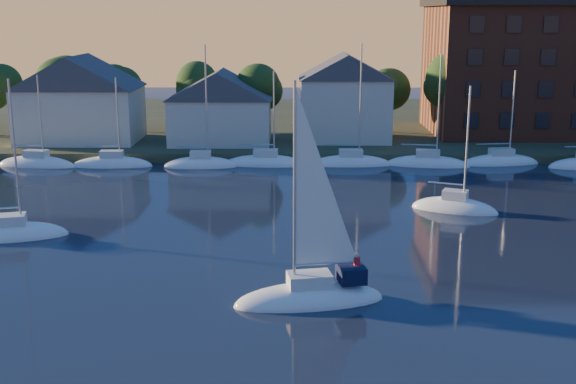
{
  "coord_description": "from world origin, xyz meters",
  "views": [
    {
      "loc": [
        2.12,
        -23.27,
        15.07
      ],
      "look_at": [
        1.78,
        22.0,
        3.89
      ],
      "focal_mm": 45.0,
      "sensor_mm": 36.0,
      "label": 1
    }
  ],
  "objects_px": {
    "clubhouse_east": "(345,96)",
    "drifting_sailboat_left": "(11,236)",
    "hero_sailboat": "(312,292)",
    "clubhouse_west": "(80,98)",
    "clubhouse_centre": "(221,106)",
    "drifting_sailboat_right": "(454,210)",
    "condo_block": "(558,59)"
  },
  "relations": [
    {
      "from": "condo_block",
      "to": "drifting_sailboat_right",
      "type": "relative_size",
      "value": 2.84
    },
    {
      "from": "hero_sailboat",
      "to": "drifting_sailboat_left",
      "type": "distance_m",
      "value": 23.53
    },
    {
      "from": "clubhouse_east",
      "to": "hero_sailboat",
      "type": "relative_size",
      "value": 0.81
    },
    {
      "from": "clubhouse_centre",
      "to": "drifting_sailboat_left",
      "type": "height_order",
      "value": "drifting_sailboat_left"
    },
    {
      "from": "drifting_sailboat_right",
      "to": "drifting_sailboat_left",
      "type": "bearing_deg",
      "value": -144.82
    },
    {
      "from": "clubhouse_east",
      "to": "condo_block",
      "type": "height_order",
      "value": "condo_block"
    },
    {
      "from": "clubhouse_west",
      "to": "hero_sailboat",
      "type": "xyz_separation_m",
      "value": [
        25.13,
        -45.01,
        -5.38
      ]
    },
    {
      "from": "clubhouse_centre",
      "to": "clubhouse_east",
      "type": "height_order",
      "value": "clubhouse_east"
    },
    {
      "from": "hero_sailboat",
      "to": "drifting_sailboat_right",
      "type": "height_order",
      "value": "hero_sailboat"
    },
    {
      "from": "clubhouse_centre",
      "to": "condo_block",
      "type": "height_order",
      "value": "condo_block"
    },
    {
      "from": "clubhouse_west",
      "to": "hero_sailboat",
      "type": "distance_m",
      "value": 51.83
    },
    {
      "from": "hero_sailboat",
      "to": "drifting_sailboat_right",
      "type": "bearing_deg",
      "value": -132.52
    },
    {
      "from": "clubhouse_east",
      "to": "drifting_sailboat_left",
      "type": "distance_m",
      "value": 43.41
    },
    {
      "from": "drifting_sailboat_left",
      "to": "drifting_sailboat_right",
      "type": "distance_m",
      "value": 33.13
    },
    {
      "from": "clubhouse_east",
      "to": "clubhouse_centre",
      "type": "bearing_deg",
      "value": -171.87
    },
    {
      "from": "hero_sailboat",
      "to": "clubhouse_centre",
      "type": "bearing_deg",
      "value": -88.69
    },
    {
      "from": "clubhouse_west",
      "to": "condo_block",
      "type": "xyz_separation_m",
      "value": [
        56.0,
        6.95,
        3.86
      ]
    },
    {
      "from": "clubhouse_west",
      "to": "drifting_sailboat_left",
      "type": "xyz_separation_m",
      "value": [
        4.53,
        -33.65,
        -5.84
      ]
    },
    {
      "from": "clubhouse_west",
      "to": "clubhouse_east",
      "type": "xyz_separation_m",
      "value": [
        30.0,
        1.0,
        0.07
      ]
    },
    {
      "from": "condo_block",
      "to": "drifting_sailboat_left",
      "type": "relative_size",
      "value": 2.58
    },
    {
      "from": "drifting_sailboat_left",
      "to": "condo_block",
      "type": "bearing_deg",
      "value": 23.74
    },
    {
      "from": "clubhouse_west",
      "to": "condo_block",
      "type": "height_order",
      "value": "condo_block"
    },
    {
      "from": "hero_sailboat",
      "to": "drifting_sailboat_left",
      "type": "bearing_deg",
      "value": -39.28
    },
    {
      "from": "clubhouse_centre",
      "to": "hero_sailboat",
      "type": "xyz_separation_m",
      "value": [
        9.13,
        -44.01,
        -4.58
      ]
    },
    {
      "from": "clubhouse_west",
      "to": "condo_block",
      "type": "bearing_deg",
      "value": 7.07
    },
    {
      "from": "clubhouse_east",
      "to": "condo_block",
      "type": "distance_m",
      "value": 26.94
    },
    {
      "from": "hero_sailboat",
      "to": "drifting_sailboat_right",
      "type": "distance_m",
      "value": 22.05
    },
    {
      "from": "clubhouse_east",
      "to": "hero_sailboat",
      "type": "bearing_deg",
      "value": -96.04
    },
    {
      "from": "clubhouse_west",
      "to": "clubhouse_centre",
      "type": "distance_m",
      "value": 16.05
    },
    {
      "from": "condo_block",
      "to": "hero_sailboat",
      "type": "xyz_separation_m",
      "value": [
        -30.87,
        -51.95,
        -9.24
      ]
    },
    {
      "from": "clubhouse_centre",
      "to": "drifting_sailboat_right",
      "type": "xyz_separation_m",
      "value": [
        20.85,
        -25.33,
        -5.04
      ]
    },
    {
      "from": "clubhouse_west",
      "to": "drifting_sailboat_right",
      "type": "xyz_separation_m",
      "value": [
        36.85,
        -26.33,
        -5.84
      ]
    }
  ]
}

